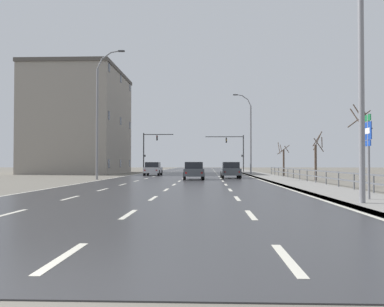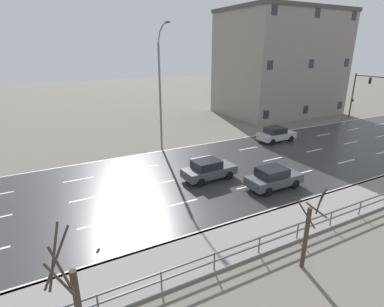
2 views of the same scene
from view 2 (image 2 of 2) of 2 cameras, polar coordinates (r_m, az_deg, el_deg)
name	(u,v)px [view 2 (image 2 of 2)]	position (r m, az deg, el deg)	size (l,w,h in m)	color
ground_plane	(334,147)	(34.17, 25.16, 1.12)	(160.00, 160.00, 0.12)	#666056
guardrail	(189,267)	(13.71, -0.57, -20.67)	(0.07, 38.18, 1.00)	#515459
street_lamp_left_bank	(161,91)	(29.00, -5.95, 11.57)	(2.55, 0.24, 11.60)	slate
traffic_signal_left	(359,90)	(47.92, 28.96, 10.41)	(4.83, 0.36, 6.25)	#38383A
car_far_right	(276,134)	(33.59, 15.61, 3.52)	(1.86, 4.11, 1.57)	#B7B7BC
car_mid_centre	(274,178)	(22.32, 15.12, -4.40)	(1.88, 4.12, 1.57)	#474C51
car_near_left	(209,169)	(22.98, 3.14, -3.02)	(1.98, 4.18, 1.57)	#474C51
brick_building	(280,63)	(48.80, 16.21, 16.05)	(11.99, 16.96, 14.77)	gray
bare_tree_mid	(308,232)	(14.63, 20.94, -13.71)	(0.99, 1.36, 4.20)	#423328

